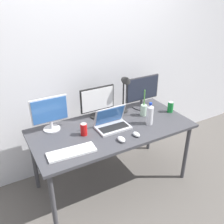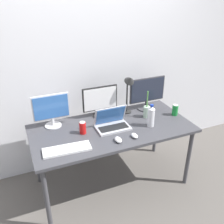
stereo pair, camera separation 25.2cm
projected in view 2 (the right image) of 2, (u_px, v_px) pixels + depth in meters
name	position (u px, v px, depth m)	size (l,w,h in m)	color
ground_plane	(112.00, 182.00, 2.94)	(16.00, 16.00, 0.00)	#5B5651
wall_back	(92.00, 61.00, 2.83)	(7.00, 0.08, 2.60)	silver
work_desk	(112.00, 132.00, 2.63)	(1.67, 0.80, 0.74)	#424247
monitor_left	(51.00, 110.00, 2.54)	(0.37, 0.17, 0.36)	silver
monitor_center	(100.00, 101.00, 2.75)	(0.40, 0.17, 0.35)	black
monitor_right	(147.00, 93.00, 2.91)	(0.44, 0.22, 0.39)	#38383D
laptop_silver	(112.00, 123.00, 2.58)	(0.34, 0.22, 0.23)	#B7B7BC
keyboard_main	(67.00, 149.00, 2.24)	(0.43, 0.15, 0.02)	white
mouse_by_keyboard	(135.00, 136.00, 2.42)	(0.06, 0.09, 0.04)	silver
mouse_by_laptop	(118.00, 140.00, 2.36)	(0.06, 0.10, 0.04)	silver
water_bottle	(151.00, 116.00, 2.58)	(0.07, 0.07, 0.25)	silver
soda_can_near_keyboard	(83.00, 128.00, 2.47)	(0.07, 0.07, 0.13)	red
soda_can_by_laptop	(175.00, 110.00, 2.83)	(0.07, 0.07, 0.13)	#197F33
bamboo_vase	(147.00, 111.00, 2.78)	(0.07, 0.07, 0.31)	#B2D1B7
desk_lamp	(129.00, 87.00, 2.74)	(0.11, 0.18, 0.48)	black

